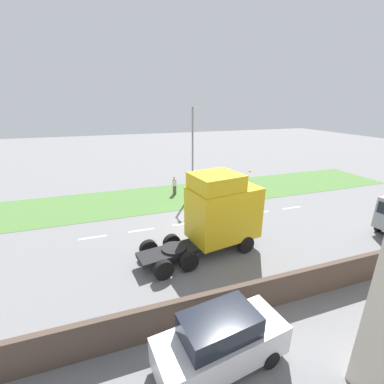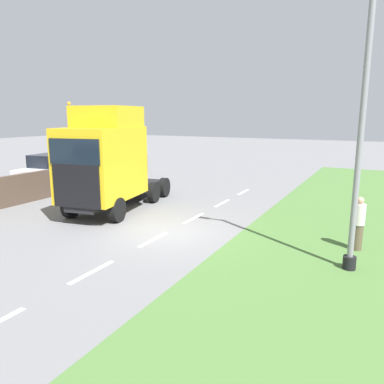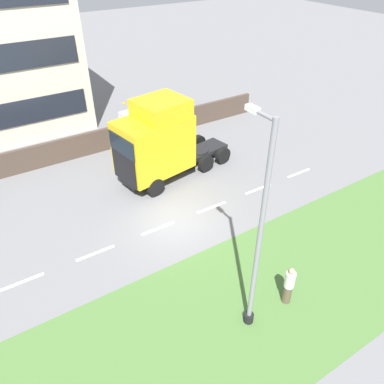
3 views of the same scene
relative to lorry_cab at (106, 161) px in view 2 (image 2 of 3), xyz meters
name	(u,v)px [view 2 (image 2 of 3)]	position (x,y,z in m)	size (l,w,h in m)	color
ground_plane	(166,233)	(-3.89, 1.32, -2.40)	(120.00, 120.00, 0.00)	slate
grass_verge	(333,260)	(-9.89, 1.32, -2.40)	(7.00, 44.00, 0.01)	#4C7538
lane_markings	(175,228)	(-3.89, 0.62, -2.40)	(0.16, 17.80, 0.00)	white
boundary_wall	(7,192)	(5.11, 1.32, -1.65)	(0.25, 24.00, 1.51)	#4C3D33
lorry_cab	(106,161)	(0.00, 0.00, 0.00)	(3.62, 7.51, 4.92)	black
parked_car	(51,172)	(6.83, -3.01, -1.38)	(2.30, 4.68, 2.12)	silver
lamp_post	(358,139)	(-10.34, 1.87, 1.34)	(1.30, 0.37, 8.17)	black
pedestrian	(358,224)	(-10.46, 0.04, -1.51)	(0.39, 0.39, 1.80)	brown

